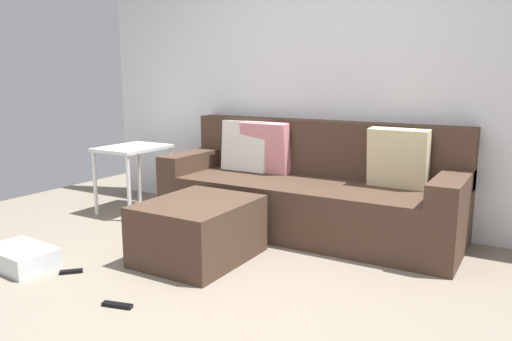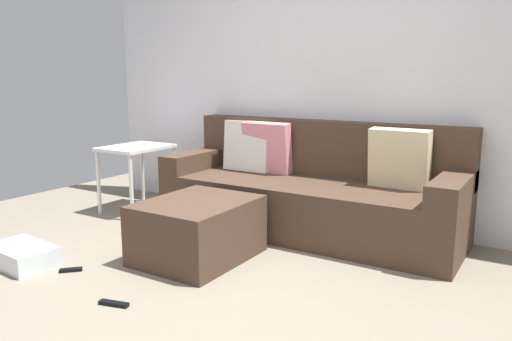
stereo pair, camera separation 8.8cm
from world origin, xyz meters
TOP-DOWN VIEW (x-y plane):
  - ground_plane at (0.00, 0.00)m, footprint 6.38×6.38m
  - wall_back at (0.00, 2.05)m, footprint 4.91×0.10m
  - couch_sectional at (-0.00, 1.64)m, footprint 2.48×0.85m
  - ottoman at (-0.39, 0.64)m, footprint 0.67×0.82m
  - storage_bin at (-1.34, -0.11)m, footprint 0.51×0.35m
  - side_table at (-1.71, 1.36)m, footprint 0.49×0.64m
  - remote_near_ottoman at (-0.33, -0.21)m, footprint 0.19×0.08m
  - remote_by_storage_bin at (-0.96, -0.01)m, footprint 0.13×0.13m

SIDE VIEW (x-z plane):
  - ground_plane at x=0.00m, z-range 0.00..0.00m
  - remote_near_ottoman at x=-0.33m, z-range 0.00..0.02m
  - remote_by_storage_bin at x=-0.96m, z-range 0.00..0.02m
  - storage_bin at x=-1.34m, z-range 0.00..0.14m
  - ottoman at x=-0.39m, z-range 0.00..0.42m
  - couch_sectional at x=0.00m, z-range -0.12..0.79m
  - side_table at x=-1.71m, z-range 0.22..0.85m
  - wall_back at x=0.00m, z-range 0.00..2.43m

